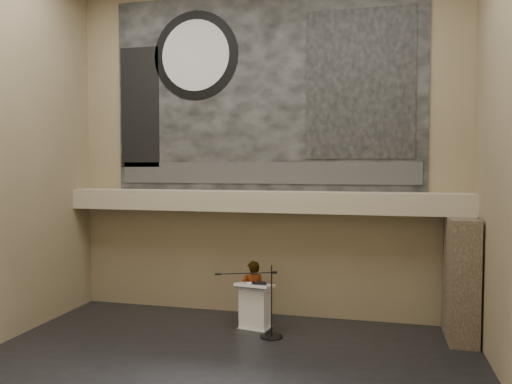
# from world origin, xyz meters

# --- Properties ---
(floor) EXTENTS (10.00, 10.00, 0.00)m
(floor) POSITION_xyz_m (0.00, 0.00, 0.00)
(floor) COLOR black
(floor) RESTS_ON ground
(wall_back) EXTENTS (10.00, 0.02, 8.50)m
(wall_back) POSITION_xyz_m (0.00, 4.00, 4.25)
(wall_back) COLOR #827152
(wall_back) RESTS_ON floor
(wall_front) EXTENTS (10.00, 0.02, 8.50)m
(wall_front) POSITION_xyz_m (0.00, -4.00, 4.25)
(wall_front) COLOR #827152
(wall_front) RESTS_ON floor
(soffit) EXTENTS (10.00, 0.80, 0.50)m
(soffit) POSITION_xyz_m (0.00, 3.60, 2.95)
(soffit) COLOR tan
(soffit) RESTS_ON wall_back
(sprinkler_left) EXTENTS (0.04, 0.04, 0.06)m
(sprinkler_left) POSITION_xyz_m (-1.60, 3.55, 2.67)
(sprinkler_left) COLOR #B2893D
(sprinkler_left) RESTS_ON soffit
(sprinkler_right) EXTENTS (0.04, 0.04, 0.06)m
(sprinkler_right) POSITION_xyz_m (1.90, 3.55, 2.67)
(sprinkler_right) COLOR #B2893D
(sprinkler_right) RESTS_ON soffit
(banner) EXTENTS (8.00, 0.05, 5.00)m
(banner) POSITION_xyz_m (0.00, 3.97, 5.70)
(banner) COLOR black
(banner) RESTS_ON wall_back
(banner_text_strip) EXTENTS (7.76, 0.02, 0.55)m
(banner_text_strip) POSITION_xyz_m (0.00, 3.93, 3.65)
(banner_text_strip) COLOR #303030
(banner_text_strip) RESTS_ON banner
(banner_clock_rim) EXTENTS (2.30, 0.02, 2.30)m
(banner_clock_rim) POSITION_xyz_m (-1.80, 3.93, 6.70)
(banner_clock_rim) COLOR black
(banner_clock_rim) RESTS_ON banner
(banner_clock_face) EXTENTS (1.84, 0.02, 1.84)m
(banner_clock_face) POSITION_xyz_m (-1.80, 3.91, 6.70)
(banner_clock_face) COLOR silver
(banner_clock_face) RESTS_ON banner
(banner_building_print) EXTENTS (2.60, 0.02, 3.60)m
(banner_building_print) POSITION_xyz_m (2.40, 3.93, 5.80)
(banner_building_print) COLOR black
(banner_building_print) RESTS_ON banner
(banner_brick_print) EXTENTS (1.10, 0.02, 3.20)m
(banner_brick_print) POSITION_xyz_m (-3.40, 3.93, 5.40)
(banner_brick_print) COLOR black
(banner_brick_print) RESTS_ON banner
(stone_pier) EXTENTS (0.60, 1.40, 2.70)m
(stone_pier) POSITION_xyz_m (4.65, 3.15, 1.35)
(stone_pier) COLOR #45382A
(stone_pier) RESTS_ON floor
(lectern) EXTENTS (0.90, 0.70, 1.14)m
(lectern) POSITION_xyz_m (0.11, 2.64, 0.55)
(lectern) COLOR silver
(lectern) RESTS_ON floor
(binder) EXTENTS (0.39, 0.36, 0.04)m
(binder) POSITION_xyz_m (0.22, 2.61, 1.12)
(binder) COLOR black
(binder) RESTS_ON lectern
(papers) EXTENTS (0.30, 0.34, 0.00)m
(papers) POSITION_xyz_m (0.04, 2.64, 1.10)
(papers) COLOR white
(papers) RESTS_ON lectern
(speaker_person) EXTENTS (0.67, 0.56, 1.57)m
(speaker_person) POSITION_xyz_m (-0.03, 2.99, 0.78)
(speaker_person) COLOR silver
(speaker_person) RESTS_ON floor
(mic_stand) EXTENTS (1.43, 0.73, 1.62)m
(mic_stand) POSITION_xyz_m (0.54, 2.28, 0.24)
(mic_stand) COLOR black
(mic_stand) RESTS_ON floor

